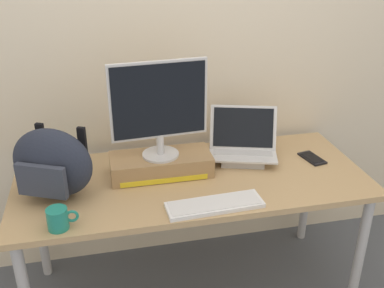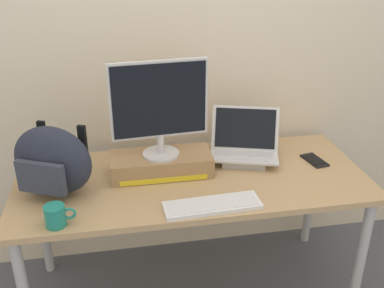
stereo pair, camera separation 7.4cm
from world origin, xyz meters
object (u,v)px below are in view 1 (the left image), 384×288
open_laptop (243,149)px  external_keyboard (215,205)px  coffee_mug (58,219)px  plush_toy (70,157)px  messenger_backpack (52,164)px  desktop_monitor (159,107)px  cell_phone (312,158)px  toner_box_yellow (161,164)px

open_laptop → external_keyboard: open_laptop is taller
coffee_mug → plush_toy: plush_toy is taller
plush_toy → external_keyboard: bearing=-40.2°
messenger_backpack → desktop_monitor: bearing=35.7°
external_keyboard → messenger_backpack: 0.75m
open_laptop → cell_phone: bearing=3.5°
toner_box_yellow → cell_phone: (0.81, -0.02, -0.04)m
cell_phone → external_keyboard: bearing=-163.5°
open_laptop → messenger_backpack: (-0.95, -0.16, 0.11)m
toner_box_yellow → plush_toy: 0.48m
external_keyboard → plush_toy: size_ratio=4.20×
messenger_backpack → cell_phone: messenger_backpack is taller
open_laptop → messenger_backpack: bearing=-153.6°
toner_box_yellow → external_keyboard: size_ratio=1.14×
open_laptop → coffee_mug: size_ratio=3.14×
open_laptop → plush_toy: size_ratio=3.89×
desktop_monitor → external_keyboard: desktop_monitor is taller
open_laptop → coffee_mug: open_laptop is taller
desktop_monitor → plush_toy: desktop_monitor is taller
external_keyboard → messenger_backpack: bearing=156.8°
messenger_backpack → toner_box_yellow: bearing=35.9°
coffee_mug → plush_toy: (0.03, 0.55, 0.01)m
external_keyboard → messenger_backpack: size_ratio=1.04×
toner_box_yellow → desktop_monitor: size_ratio=1.05×
coffee_mug → plush_toy: 0.55m
messenger_backpack → open_laptop: bearing=34.7°
messenger_backpack → coffee_mug: messenger_backpack is taller
coffee_mug → messenger_backpack: bearing=95.2°
messenger_backpack → coffee_mug: bearing=-59.9°
cell_phone → coffee_mug: bearing=-176.4°
desktop_monitor → coffee_mug: size_ratio=3.71×
desktop_monitor → cell_phone: 0.88m
desktop_monitor → open_laptop: 0.54m
messenger_backpack → coffee_mug: size_ratio=3.26×
desktop_monitor → messenger_backpack: (-0.50, -0.10, -0.19)m
toner_box_yellow → cell_phone: 0.81m
desktop_monitor → open_laptop: bearing=4.0°
toner_box_yellow → cell_phone: bearing=-1.3°
open_laptop → plush_toy: bearing=-170.8°
messenger_backpack → plush_toy: size_ratio=4.03×
external_keyboard → coffee_mug: size_ratio=3.40×
open_laptop → external_keyboard: (-0.26, -0.42, -0.04)m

